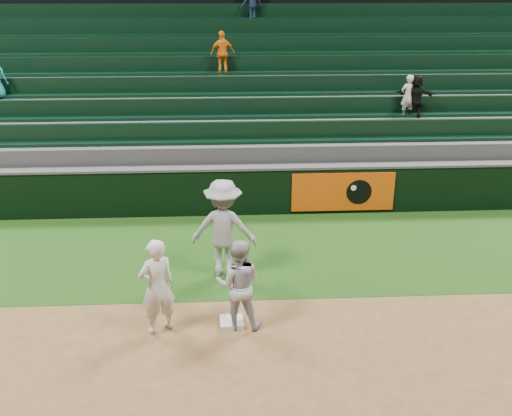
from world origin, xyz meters
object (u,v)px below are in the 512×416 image
Objects in this scene: first_baseman at (157,286)px; base_coach at (224,228)px; first_base at (232,322)px; baserunner at (239,284)px.

base_coach reaches higher than first_baseman.
first_base is 2.08m from base_coach.
base_coach is (1.11, 1.95, 0.16)m from first_baseman.
baserunner is (0.13, -0.02, 0.77)m from first_base.
first_base is at bearing -3.79° from baserunner.
first_baseman is at bearing 68.70° from base_coach.
baserunner is (1.36, 0.08, -0.04)m from first_baseman.
first_baseman reaches higher than baserunner.
base_coach is at bearing -75.32° from baserunner.
base_coach is at bearing 93.70° from first_base.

